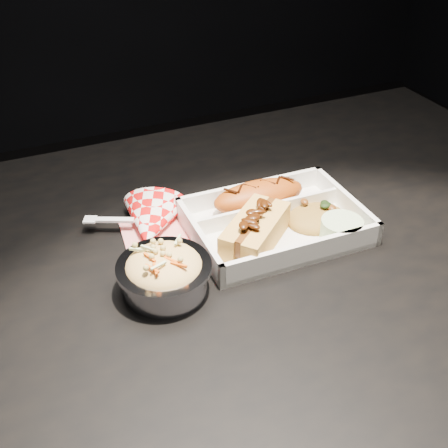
{
  "coord_description": "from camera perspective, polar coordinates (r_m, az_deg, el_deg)",
  "views": [
    {
      "loc": [
        -0.3,
        -0.58,
        1.24
      ],
      "look_at": [
        -0.05,
        -0.02,
        0.81
      ],
      "focal_mm": 45.0,
      "sensor_mm": 36.0,
      "label": 1
    }
  ],
  "objects": [
    {
      "name": "fried_rice_mound",
      "position": [
        0.85,
        9.47,
        1.17
      ],
      "size": [
        0.1,
        0.08,
        0.03
      ],
      "primitive_type": "ellipsoid",
      "rotation": [
        0.0,
        0.0,
        -0.02
      ],
      "color": "#AA7C31",
      "rests_on": "food_tray"
    },
    {
      "name": "napkin_fork",
      "position": [
        0.83,
        -7.41,
        0.14
      ],
      "size": [
        0.16,
        0.14,
        0.1
      ],
      "rotation": [
        0.0,
        0.0,
        -0.44
      ],
      "color": "red",
      "rests_on": "dining_table"
    },
    {
      "name": "foil_coleslaw_cup",
      "position": [
        0.72,
        -6.09,
        -4.86
      ],
      "size": [
        0.12,
        0.12,
        0.07
      ],
      "color": "silver",
      "rests_on": "dining_table"
    },
    {
      "name": "cupcake_liner",
      "position": [
        0.82,
        11.83,
        -0.53
      ],
      "size": [
        0.06,
        0.06,
        0.03
      ],
      "primitive_type": "cylinder",
      "color": "beige",
      "rests_on": "food_tray"
    },
    {
      "name": "dining_table",
      "position": [
        0.87,
        2.39,
        -6.59
      ],
      "size": [
        1.2,
        0.8,
        0.75
      ],
      "color": "black",
      "rests_on": "ground"
    },
    {
      "name": "hotdog",
      "position": [
        0.79,
        3.21,
        -0.51
      ],
      "size": [
        0.13,
        0.13,
        0.06
      ],
      "rotation": [
        0.0,
        0.0,
        0.71
      ],
      "color": "gold",
      "rests_on": "food_tray"
    },
    {
      "name": "fried_pastry",
      "position": [
        0.87,
        3.57,
        2.89
      ],
      "size": [
        0.15,
        0.06,
        0.04
      ],
      "primitive_type": "ellipsoid",
      "rotation": [
        0.0,
        0.0,
        -0.02
      ],
      "color": "#A64710",
      "rests_on": "food_tray"
    },
    {
      "name": "food_tray",
      "position": [
        0.84,
        5.16,
        -0.11
      ],
      "size": [
        0.25,
        0.18,
        0.04
      ],
      "rotation": [
        0.0,
        0.0,
        -0.02
      ],
      "color": "white",
      "rests_on": "dining_table"
    }
  ]
}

